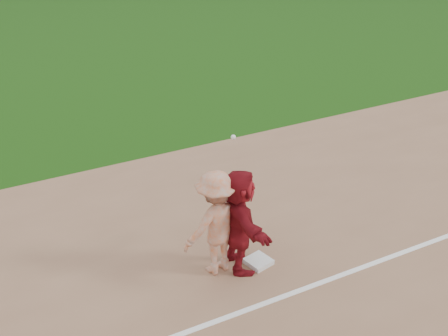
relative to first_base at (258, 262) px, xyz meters
name	(u,v)px	position (x,y,z in m)	size (l,w,h in m)	color
ground	(263,269)	(0.02, -0.15, -0.07)	(160.00, 160.00, 0.00)	#18430C
foul_line	(289,295)	(0.02, -0.95, -0.04)	(60.00, 0.10, 0.01)	white
first_base	(258,262)	(0.00, 0.00, 0.00)	(0.40, 0.40, 0.09)	white
base_runner	(239,221)	(-0.34, 0.11, 0.90)	(1.76, 0.56, 1.89)	maroon
first_base_play	(216,223)	(-0.72, 0.22, 0.91)	(1.33, 0.89, 2.54)	#A9A9AC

